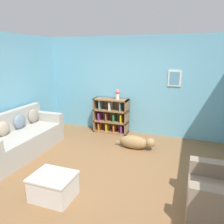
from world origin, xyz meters
TOP-DOWN VIEW (x-y plane):
  - ground_plane at (0.00, 0.00)m, footprint 14.00×14.00m
  - wall_back at (0.00, 2.25)m, footprint 5.60×0.13m
  - couch at (-2.05, 0.07)m, footprint 0.85×2.05m
  - bookshelf at (-0.61, 2.03)m, footprint 0.95×0.35m
  - coffee_table at (-0.44, -1.01)m, footprint 0.64×0.52m
  - dog at (0.32, 1.16)m, footprint 0.97×0.28m
  - vase at (-0.43, 2.01)m, footprint 0.13×0.13m

SIDE VIEW (x-z plane):
  - ground_plane at x=0.00m, z-range 0.00..0.00m
  - dog at x=0.32m, z-range 0.01..0.32m
  - coffee_table at x=-0.44m, z-range 0.01..0.40m
  - couch at x=-2.05m, z-range -0.12..0.79m
  - bookshelf at x=-0.61m, z-range -0.01..0.94m
  - vase at x=-0.43m, z-range 0.97..1.24m
  - wall_back at x=0.00m, z-range 0.00..2.60m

